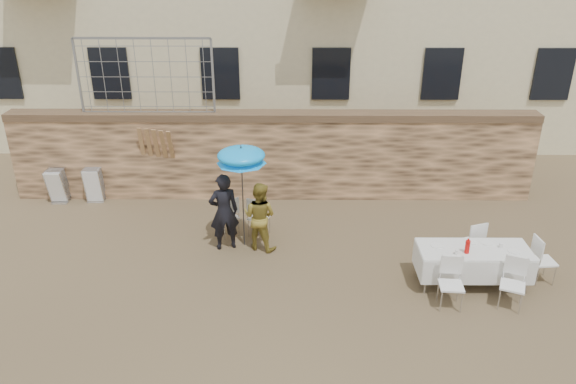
{
  "coord_description": "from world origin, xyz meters",
  "views": [
    {
      "loc": [
        0.48,
        -8.18,
        6.21
      ],
      "look_at": [
        0.4,
        2.2,
        1.4
      ],
      "focal_mm": 35.0,
      "sensor_mm": 36.0,
      "label": 1
    }
  ],
  "objects_px": {
    "soda_bottle": "(467,247)",
    "table_chair_front_left": "(451,284)",
    "chair_stack_right": "(96,183)",
    "table_chair_front_right": "(513,285)",
    "table_chair_back": "(471,241)",
    "man_suit": "(224,212)",
    "banquet_table": "(474,251)",
    "umbrella": "(241,158)",
    "couple_chair_right": "(259,216)",
    "chair_stack_left": "(60,183)",
    "table_chair_side": "(544,260)",
    "couple_chair_left": "(228,216)",
    "woman_dress": "(260,216)"
  },
  "relations": [
    {
      "from": "woman_dress",
      "to": "banquet_table",
      "type": "bearing_deg",
      "value": -174.99
    },
    {
      "from": "man_suit",
      "to": "banquet_table",
      "type": "height_order",
      "value": "man_suit"
    },
    {
      "from": "woman_dress",
      "to": "chair_stack_left",
      "type": "bearing_deg",
      "value": -1.8
    },
    {
      "from": "soda_bottle",
      "to": "table_chair_front_left",
      "type": "distance_m",
      "value": 0.84
    },
    {
      "from": "banquet_table",
      "to": "soda_bottle",
      "type": "relative_size",
      "value": 8.08
    },
    {
      "from": "umbrella",
      "to": "couple_chair_left",
      "type": "height_order",
      "value": "umbrella"
    },
    {
      "from": "table_chair_back",
      "to": "table_chair_front_left",
      "type": "bearing_deg",
      "value": 43.84
    },
    {
      "from": "soda_bottle",
      "to": "chair_stack_right",
      "type": "bearing_deg",
      "value": 154.76
    },
    {
      "from": "table_chair_side",
      "to": "umbrella",
      "type": "bearing_deg",
      "value": 71.49
    },
    {
      "from": "umbrella",
      "to": "chair_stack_right",
      "type": "xyz_separation_m",
      "value": [
        -3.93,
        2.29,
        -1.57
      ]
    },
    {
      "from": "table_chair_side",
      "to": "chair_stack_right",
      "type": "distance_m",
      "value": 10.48
    },
    {
      "from": "chair_stack_right",
      "to": "table_chair_front_right",
      "type": "bearing_deg",
      "value": -26.64
    },
    {
      "from": "couple_chair_right",
      "to": "table_chair_front_left",
      "type": "relative_size",
      "value": 1.0
    },
    {
      "from": "soda_bottle",
      "to": "table_chair_front_left",
      "type": "height_order",
      "value": "soda_bottle"
    },
    {
      "from": "banquet_table",
      "to": "chair_stack_right",
      "type": "height_order",
      "value": "chair_stack_right"
    },
    {
      "from": "couple_chair_left",
      "to": "table_chair_back",
      "type": "height_order",
      "value": "same"
    },
    {
      "from": "man_suit",
      "to": "soda_bottle",
      "type": "relative_size",
      "value": 6.61
    },
    {
      "from": "couple_chair_right",
      "to": "chair_stack_left",
      "type": "distance_m",
      "value": 5.45
    },
    {
      "from": "man_suit",
      "to": "umbrella",
      "type": "xyz_separation_m",
      "value": [
        0.4,
        0.1,
        1.17
      ]
    },
    {
      "from": "table_chair_front_left",
      "to": "chair_stack_right",
      "type": "bearing_deg",
      "value": 154.35
    },
    {
      "from": "couple_chair_left",
      "to": "table_chair_side",
      "type": "distance_m",
      "value": 6.55
    },
    {
      "from": "chair_stack_right",
      "to": "man_suit",
      "type": "bearing_deg",
      "value": -34.06
    },
    {
      "from": "umbrella",
      "to": "couple_chair_right",
      "type": "bearing_deg",
      "value": 56.31
    },
    {
      "from": "table_chair_front_right",
      "to": "table_chair_back",
      "type": "bearing_deg",
      "value": 123.54
    },
    {
      "from": "couple_chair_left",
      "to": "soda_bottle",
      "type": "height_order",
      "value": "soda_bottle"
    },
    {
      "from": "man_suit",
      "to": "table_chair_back",
      "type": "distance_m",
      "value": 5.14
    },
    {
      "from": "couple_chair_right",
      "to": "soda_bottle",
      "type": "height_order",
      "value": "soda_bottle"
    },
    {
      "from": "couple_chair_left",
      "to": "table_chair_front_left",
      "type": "relative_size",
      "value": 1.0
    },
    {
      "from": "soda_bottle",
      "to": "chair_stack_left",
      "type": "distance_m",
      "value": 9.93
    },
    {
      "from": "woman_dress",
      "to": "table_chair_side",
      "type": "xyz_separation_m",
      "value": [
        5.55,
        -1.24,
        -0.28
      ]
    },
    {
      "from": "table_chair_front_right",
      "to": "table_chair_side",
      "type": "height_order",
      "value": "same"
    },
    {
      "from": "soda_bottle",
      "to": "table_chair_front_left",
      "type": "xyz_separation_m",
      "value": [
        -0.4,
        -0.6,
        -0.43
      ]
    },
    {
      "from": "soda_bottle",
      "to": "table_chair_side",
      "type": "relative_size",
      "value": 0.27
    },
    {
      "from": "soda_bottle",
      "to": "table_chair_back",
      "type": "distance_m",
      "value": 1.11
    },
    {
      "from": "umbrella",
      "to": "table_chair_front_right",
      "type": "relative_size",
      "value": 2.24
    },
    {
      "from": "table_chair_front_left",
      "to": "table_chair_front_right",
      "type": "bearing_deg",
      "value": 4.12
    },
    {
      "from": "woman_dress",
      "to": "table_chair_front_right",
      "type": "xyz_separation_m",
      "value": [
        4.65,
        -2.09,
        -0.28
      ]
    },
    {
      "from": "couple_chair_left",
      "to": "man_suit",
      "type": "bearing_deg",
      "value": 55.3
    },
    {
      "from": "woman_dress",
      "to": "chair_stack_right",
      "type": "height_order",
      "value": "woman_dress"
    },
    {
      "from": "couple_chair_left",
      "to": "banquet_table",
      "type": "height_order",
      "value": "couple_chair_left"
    },
    {
      "from": "chair_stack_right",
      "to": "umbrella",
      "type": "bearing_deg",
      "value": -30.2
    },
    {
      "from": "table_chair_back",
      "to": "chair_stack_right",
      "type": "bearing_deg",
      "value": -37.61
    },
    {
      "from": "table_chair_side",
      "to": "chair_stack_left",
      "type": "distance_m",
      "value": 11.33
    },
    {
      "from": "table_chair_front_left",
      "to": "man_suit",
      "type": "bearing_deg",
      "value": 158.17
    },
    {
      "from": "soda_bottle",
      "to": "chair_stack_right",
      "type": "xyz_separation_m",
      "value": [
        -8.23,
        3.88,
        -0.45
      ]
    },
    {
      "from": "chair_stack_left",
      "to": "table_chair_side",
      "type": "bearing_deg",
      "value": -18.69
    },
    {
      "from": "soda_bottle",
      "to": "banquet_table",
      "type": "bearing_deg",
      "value": 36.87
    },
    {
      "from": "table_chair_side",
      "to": "man_suit",
      "type": "bearing_deg",
      "value": 73.16
    },
    {
      "from": "table_chair_front_right",
      "to": "table_chair_back",
      "type": "relative_size",
      "value": 1.0
    },
    {
      "from": "umbrella",
      "to": "table_chair_front_left",
      "type": "relative_size",
      "value": 2.24
    }
  ]
}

